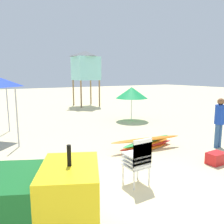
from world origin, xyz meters
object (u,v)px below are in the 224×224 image
at_px(surfboard_pile, 147,143).
at_px(stacked_plastic_chairs, 139,158).
at_px(beach_umbrella_left, 132,93).
at_px(utility_cart, 12,196).
at_px(lifeguard_near_left, 219,120).
at_px(cooler_box, 216,158).
at_px(lifeguard_tower, 86,66).

bearing_deg(surfboard_pile, stacked_plastic_chairs, -134.29).
bearing_deg(surfboard_pile, beach_umbrella_left, 60.14).
height_order(utility_cart, lifeguard_near_left, lifeguard_near_left).
bearing_deg(stacked_plastic_chairs, cooler_box, -2.63).
distance_m(utility_cart, cooler_box, 5.32).
bearing_deg(stacked_plastic_chairs, lifeguard_near_left, 10.45).
xyz_separation_m(stacked_plastic_chairs, beach_umbrella_left, (4.22, 6.08, 0.86)).
height_order(surfboard_pile, lifeguard_tower, lifeguard_tower).
bearing_deg(surfboard_pile, lifeguard_near_left, -26.71).
bearing_deg(surfboard_pile, utility_cart, -152.09).
xyz_separation_m(stacked_plastic_chairs, cooler_box, (2.63, -0.12, -0.49)).
relative_size(surfboard_pile, lifeguard_tower, 0.59).
relative_size(lifeguard_near_left, beach_umbrella_left, 0.94).
xyz_separation_m(stacked_plastic_chairs, surfboard_pile, (1.79, 1.83, -0.44)).
relative_size(utility_cart, lifeguard_tower, 0.65).
relative_size(utility_cart, stacked_plastic_chairs, 2.54).
height_order(stacked_plastic_chairs, cooler_box, stacked_plastic_chairs).
distance_m(utility_cart, lifeguard_tower, 15.22).
bearing_deg(beach_umbrella_left, surfboard_pile, -119.86).
distance_m(utility_cart, surfboard_pile, 5.04).
xyz_separation_m(surfboard_pile, lifeguard_tower, (2.78, 10.85, 2.97)).
distance_m(utility_cart, beach_umbrella_left, 9.54).
bearing_deg(lifeguard_near_left, utility_cart, -169.34).
xyz_separation_m(utility_cart, stacked_plastic_chairs, (2.64, 0.51, -0.13)).
relative_size(stacked_plastic_chairs, cooler_box, 2.13).
height_order(beach_umbrella_left, cooler_box, beach_umbrella_left).
xyz_separation_m(utility_cart, lifeguard_tower, (7.20, 13.19, 2.40)).
distance_m(stacked_plastic_chairs, lifeguard_near_left, 4.05).
bearing_deg(cooler_box, lifeguard_tower, 81.38).
distance_m(surfboard_pile, lifeguard_near_left, 2.56).
distance_m(surfboard_pile, cooler_box, 2.13).
relative_size(surfboard_pile, beach_umbrella_left, 1.40).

